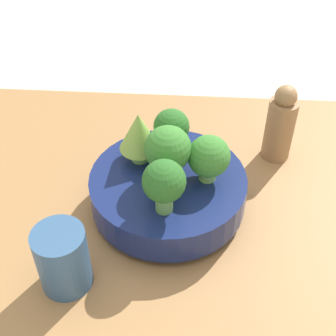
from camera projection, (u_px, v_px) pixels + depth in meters
ground_plane at (152, 233)px, 0.79m from camera, size 6.00×6.00×0.00m
table at (152, 225)px, 0.78m from camera, size 1.18×0.72×0.04m
bowl at (168, 190)px, 0.75m from camera, size 0.25×0.25×0.07m
broccoli_floret_right at (209, 157)px, 0.70m from camera, size 0.07×0.07×0.08m
broccoli_floret_back at (171, 129)px, 0.74m from camera, size 0.06×0.06×0.08m
broccoli_floret_center at (168, 150)px, 0.70m from camera, size 0.07×0.07×0.09m
broccoli_floret_front at (164, 183)px, 0.65m from camera, size 0.06×0.06×0.09m
romanesco_piece_far at (139, 133)px, 0.73m from camera, size 0.06×0.06×0.09m
cup at (63, 259)px, 0.64m from camera, size 0.07×0.07×0.10m
pepper_mill at (280, 125)px, 0.83m from camera, size 0.05×0.05×0.15m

